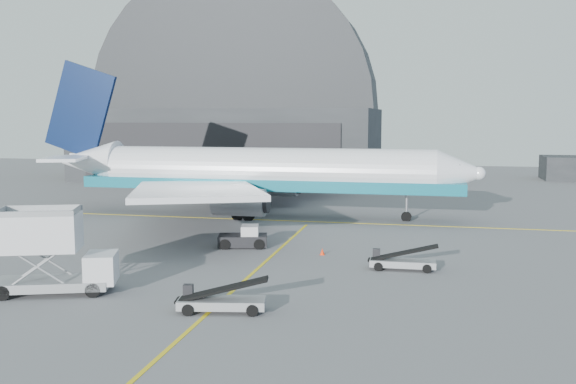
% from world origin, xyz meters
% --- Properties ---
extents(ground, '(200.00, 200.00, 0.00)m').
position_xyz_m(ground, '(0.00, 0.00, 0.00)').
color(ground, '#565659').
rests_on(ground, ground).
extents(taxi_lines, '(80.00, 42.12, 0.02)m').
position_xyz_m(taxi_lines, '(0.00, 12.67, 0.01)').
color(taxi_lines, gold).
rests_on(taxi_lines, ground).
extents(hangar, '(50.00, 28.30, 28.00)m').
position_xyz_m(hangar, '(-22.00, 64.95, 9.54)').
color(hangar, black).
rests_on(hangar, ground).
extents(airliner, '(49.17, 47.68, 17.26)m').
position_xyz_m(airliner, '(-7.06, 22.52, 4.83)').
color(airliner, white).
rests_on(airliner, ground).
extents(catering_truck, '(7.73, 4.92, 4.99)m').
position_xyz_m(catering_truck, '(-10.75, -9.83, 2.53)').
color(catering_truck, gray).
rests_on(catering_truck, ground).
extents(pushback_tug, '(4.42, 3.15, 1.86)m').
position_xyz_m(pushback_tug, '(-3.10, 6.29, 0.70)').
color(pushback_tug, black).
rests_on(pushback_tug, ground).
extents(belt_loader_a, '(5.29, 2.57, 1.98)m').
position_xyz_m(belt_loader_a, '(0.61, -11.14, 0.61)').
color(belt_loader_a, gray).
rests_on(belt_loader_a, ground).
extents(belt_loader_b, '(4.94, 1.85, 1.88)m').
position_xyz_m(belt_loader_b, '(10.10, 1.04, 0.58)').
color(belt_loader_b, gray).
rests_on(belt_loader_b, ground).
extents(traffic_cone, '(0.36, 0.36, 0.53)m').
position_xyz_m(traffic_cone, '(3.78, 4.59, 0.25)').
color(traffic_cone, '#FF2F08').
rests_on(traffic_cone, ground).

